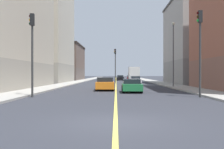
# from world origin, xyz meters

# --- Properties ---
(ground_plane) EXTENTS (400.00, 400.00, 0.00)m
(ground_plane) POSITION_xyz_m (0.00, 0.00, 0.00)
(ground_plane) COLOR #2D2F36
(ground_plane) RESTS_ON ground
(sidewalk_left) EXTENTS (3.01, 168.00, 0.15)m
(sidewalk_left) POSITION_xyz_m (8.21, 49.00, 0.07)
(sidewalk_left) COLOR #9E9B93
(sidewalk_left) RESTS_ON ground
(sidewalk_right) EXTENTS (3.01, 168.00, 0.15)m
(sidewalk_right) POSITION_xyz_m (-8.21, 49.00, 0.07)
(sidewalk_right) COLOR #9E9B93
(sidewalk_right) RESTS_ON ground
(lane_center_stripe) EXTENTS (0.16, 154.00, 0.01)m
(lane_center_stripe) POSITION_xyz_m (0.00, 49.00, 0.01)
(lane_center_stripe) COLOR #E5D14C
(lane_center_stripe) RESTS_ON ground
(building_left_mid) EXTENTS (8.35, 16.96, 14.69)m
(building_left_mid) POSITION_xyz_m (13.74, 38.36, 7.36)
(building_left_mid) COLOR gray
(building_left_mid) RESTS_ON ground
(building_right_midblock) EXTENTS (8.35, 18.11, 23.11)m
(building_right_midblock) POSITION_xyz_m (-13.74, 45.07, 11.57)
(building_right_midblock) COLOR #9D9688
(building_right_midblock) RESTS_ON ground
(building_right_distant) EXTENTS (8.35, 18.67, 9.77)m
(building_right_distant) POSITION_xyz_m (-13.74, 66.21, 4.90)
(building_right_distant) COLOR brown
(building_right_distant) RESTS_ON ground
(traffic_light_left_near) EXTENTS (0.40, 0.32, 6.50)m
(traffic_light_left_near) POSITION_xyz_m (6.29, 10.68, 4.17)
(traffic_light_left_near) COLOR #2D2D2D
(traffic_light_left_near) RESTS_ON ground
(traffic_light_right_near) EXTENTS (0.40, 0.32, 6.30)m
(traffic_light_right_near) POSITION_xyz_m (-6.32, 10.68, 4.06)
(traffic_light_right_near) COLOR #2D2D2D
(traffic_light_right_near) RESTS_ON ground
(traffic_light_median_far) EXTENTS (0.40, 0.32, 6.31)m
(traffic_light_median_far) POSITION_xyz_m (-0.13, 40.35, 4.06)
(traffic_light_median_far) COLOR #2D2D2D
(traffic_light_median_far) RESTS_ON ground
(street_lamp_left_near) EXTENTS (0.36, 0.36, 8.22)m
(street_lamp_left_near) POSITION_xyz_m (7.31, 25.18, 5.04)
(street_lamp_left_near) COLOR #4C4C51
(street_lamp_left_near) RESTS_ON ground
(car_orange) EXTENTS (2.03, 4.08, 1.39)m
(car_orange) POSITION_xyz_m (-1.15, 19.18, 0.68)
(car_orange) COLOR orange
(car_orange) RESTS_ON ground
(car_black) EXTENTS (1.94, 4.15, 1.37)m
(car_black) POSITION_xyz_m (1.09, 62.63, 0.65)
(car_black) COLOR black
(car_black) RESTS_ON ground
(car_white) EXTENTS (1.90, 4.47, 1.35)m
(car_white) POSITION_xyz_m (3.49, 39.63, 0.67)
(car_white) COLOR white
(car_white) RESTS_ON ground
(car_green) EXTENTS (1.87, 3.97, 1.27)m
(car_green) POSITION_xyz_m (1.51, 16.24, 0.62)
(car_green) COLOR #1E6B38
(car_green) RESTS_ON ground
(car_maroon) EXTENTS (2.00, 4.57, 1.34)m
(car_maroon) POSITION_xyz_m (3.77, 61.80, 0.66)
(car_maroon) COLOR maroon
(car_maroon) RESTS_ON ground
(car_red) EXTENTS (1.90, 4.16, 1.30)m
(car_red) POSITION_xyz_m (1.35, 69.16, 0.64)
(car_red) COLOR red
(car_red) RESTS_ON ground
(box_truck) EXTENTS (2.32, 6.77, 3.22)m
(box_truck) POSITION_xyz_m (3.92, 51.00, 1.68)
(box_truck) COLOR beige
(box_truck) RESTS_ON ground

